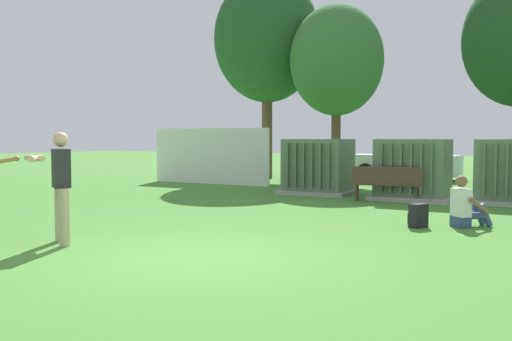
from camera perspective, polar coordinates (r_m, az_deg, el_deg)
ground_plane at (r=7.77m, az=-6.49°, el=-8.91°), size 96.00×96.00×0.00m
fence_panel at (r=20.08m, az=-4.75°, el=1.48°), size 4.80×0.12×2.00m
transformer_west at (r=16.48m, az=6.41°, el=0.34°), size 2.10×1.70×1.62m
transformer_mid_west at (r=15.38m, az=15.84°, el=0.02°), size 2.10×1.70×1.62m
park_bench at (r=14.69m, az=13.27°, el=-1.09°), size 1.84×0.74×0.92m
batter at (r=9.11m, az=-19.75°, el=-1.08°), size 1.13×1.46×1.74m
seated_spectator at (r=11.00m, az=20.76°, el=-3.51°), size 0.75×0.73×0.96m
backpack at (r=10.67m, az=16.31°, el=-4.51°), size 0.36×0.38×0.44m
tree_left at (r=22.94m, az=1.16°, el=13.30°), size 4.28×4.28×8.18m
tree_center_left at (r=20.92m, az=8.29°, el=11.12°), size 3.43×3.43×6.55m
parked_car_leftmost at (r=23.00m, az=15.11°, el=1.00°), size 4.29×2.09×1.62m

